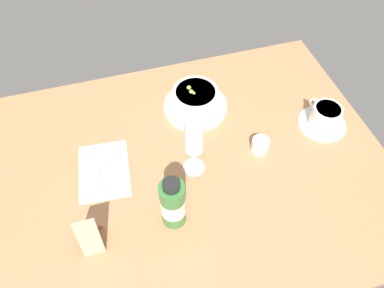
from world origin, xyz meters
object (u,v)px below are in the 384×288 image
object	(u,v)px
cutlery_setting	(104,171)
sauce_bottle_green	(173,204)
porridge_bowl	(195,100)
creamer_jug	(260,145)
wine_glass	(194,138)
coffee_cup	(324,117)
menu_card	(89,232)

from	to	relation	value
cutlery_setting	sauce_bottle_green	world-z (taller)	sauce_bottle_green
porridge_bowl	sauce_bottle_green	world-z (taller)	sauce_bottle_green
creamer_jug	sauce_bottle_green	world-z (taller)	sauce_bottle_green
wine_glass	coffee_cup	bearing A→B (deg)	-174.28
creamer_jug	menu_card	bearing A→B (deg)	15.94
coffee_cup	wine_glass	distance (cm)	42.70
porridge_bowl	coffee_cup	world-z (taller)	porridge_bowl
creamer_jug	wine_glass	bearing A→B (deg)	1.38
menu_card	sauce_bottle_green	bearing A→B (deg)	-179.24
porridge_bowl	cutlery_setting	world-z (taller)	porridge_bowl
menu_card	cutlery_setting	bearing A→B (deg)	-104.75
creamer_jug	wine_glass	xyz separation A→B (cm)	(19.52, 0.47, 10.99)
menu_card	coffee_cup	bearing A→B (deg)	-166.01
porridge_bowl	wine_glass	size ratio (longest dim) A/B	1.00
sauce_bottle_green	menu_card	bearing A→B (deg)	0.76
porridge_bowl	sauce_bottle_green	size ratio (longest dim) A/B	1.15
coffee_cup	menu_card	bearing A→B (deg)	13.99
porridge_bowl	cutlery_setting	size ratio (longest dim) A/B	1.00
coffee_cup	creamer_jug	world-z (taller)	coffee_cup
coffee_cup	porridge_bowl	bearing A→B (deg)	-26.18
coffee_cup	menu_card	distance (cm)	72.42
sauce_bottle_green	menu_card	distance (cm)	20.11
porridge_bowl	coffee_cup	size ratio (longest dim) A/B	1.38
wine_glass	creamer_jug	bearing A→B (deg)	-178.62
cutlery_setting	wine_glass	size ratio (longest dim) A/B	1.00
sauce_bottle_green	menu_card	size ratio (longest dim) A/B	1.55
cutlery_setting	sauce_bottle_green	distance (cm)	25.05
creamer_jug	wine_glass	size ratio (longest dim) A/B	0.30
porridge_bowl	menu_card	bearing A→B (deg)	44.09
coffee_cup	sauce_bottle_green	distance (cm)	53.36
porridge_bowl	creamer_jug	world-z (taller)	porridge_bowl
cutlery_setting	sauce_bottle_green	bearing A→B (deg)	129.03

